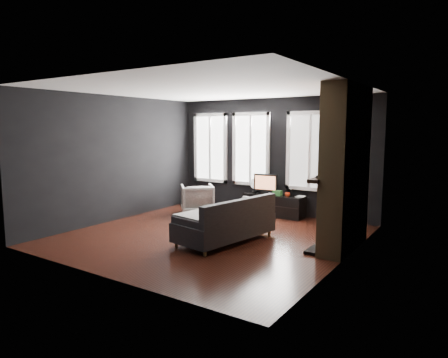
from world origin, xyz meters
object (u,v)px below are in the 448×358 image
Objects in this scene: armchair at (197,197)px; mug at (287,194)px; media_console at (274,205)px; book at (297,191)px; mantel_vase at (339,167)px; monitor at (266,183)px; sofa at (225,219)px.

mug is (2.00, 0.69, 0.17)m from armchair.
book is (0.55, 0.03, 0.36)m from media_console.
armchair is 1.81m from media_console.
book is at bearing 29.69° from mug.
mantel_vase is at bearing -36.94° from mug.
mug is 0.48× the size of book.
monitor reaches higher than book.
sofa is 16.09× the size of mug.
mug is at bearing 95.92° from sofa.
media_console is 0.55m from monitor.
mantel_vase is at bearing 130.08° from armchair.
armchair is 0.53× the size of media_console.
armchair reaches higher than book.
monitor is at bearing 172.77° from mug.
armchair reaches higher than media_console.
mantel_vase is (1.64, 1.18, 0.92)m from sofa.
mantel_vase reaches higher than book.
mug reaches higher than media_console.
sofa is 2.44m from monitor.
monitor is at bearing 179.70° from media_console.
monitor is (1.41, 0.77, 0.37)m from armchair.
monitor is (-0.44, 2.38, 0.35)m from sofa.
sofa is at bearing -93.76° from mug.
armchair is at bearing -160.89° from mug.
armchair is 3.79× the size of mantel_vase.
sofa is at bearing -83.87° from monitor.
mantel_vase reaches higher than armchair.
monitor is 0.63m from mug.
mantel_vase is (3.49, -0.42, 0.95)m from armchair.
mantel_vase reaches higher than mug.
book is 1.22× the size of mantel_vase.
mug is at bearing -11.57° from monitor.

